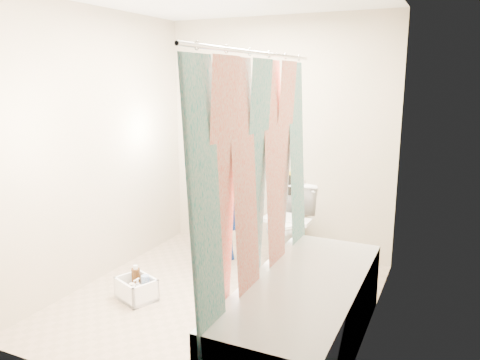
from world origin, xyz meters
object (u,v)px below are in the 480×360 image
at_px(toilet, 290,223).
at_px(cleaning_caddy, 137,290).
at_px(bathtub, 303,313).
at_px(plumber, 217,172).

xyz_separation_m(toilet, cleaning_caddy, (-0.85, -1.39, -0.29)).
distance_m(toilet, cleaning_caddy, 1.65).
bearing_deg(cleaning_caddy, bathtub, 17.40).
bearing_deg(cleaning_caddy, toilet, 80.56).
bearing_deg(toilet, cleaning_caddy, -121.76).
xyz_separation_m(bathtub, toilet, (-0.61, 1.51, 0.11)).
bearing_deg(plumber, bathtub, 41.84).
xyz_separation_m(toilet, plumber, (-0.58, -0.46, 0.55)).
bearing_deg(cleaning_caddy, plumber, 95.88).
distance_m(bathtub, toilet, 1.63).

